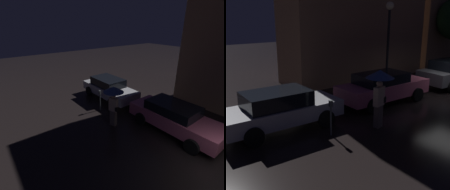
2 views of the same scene
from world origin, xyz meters
TOP-DOWN VIEW (x-y plane):
  - parked_car_silver at (-8.67, 1.34)m, footprint 4.44×1.92m
  - parked_car_pink at (-3.44, 1.42)m, footprint 4.66×1.90m
  - pedestrian_with_umbrella at (-5.66, -0.64)m, footprint 1.04×1.04m
  - parking_meter at (-7.51, -0.22)m, footprint 0.12×0.10m

SIDE VIEW (x-z plane):
  - parked_car_silver at x=-8.67m, z-range 0.04..1.50m
  - parked_car_pink at x=-3.44m, z-range 0.05..1.49m
  - parking_meter at x=-7.51m, z-range 0.15..1.44m
  - pedestrian_with_umbrella at x=-5.66m, z-range 0.59..2.78m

